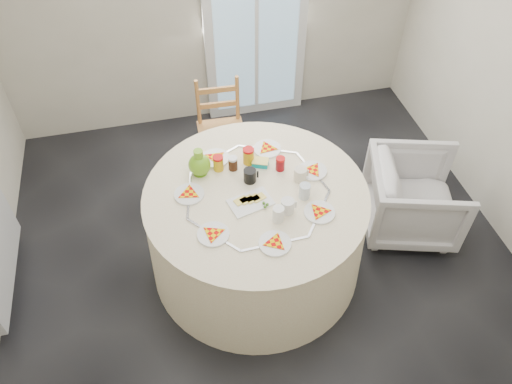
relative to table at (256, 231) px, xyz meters
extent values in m
plane|color=black|center=(0.06, 0.01, -0.38)|extent=(4.00, 4.00, 0.00)
cube|color=silver|center=(0.46, 1.96, 0.68)|extent=(1.00, 0.08, 2.10)
cylinder|color=#F5EFC8|center=(0.00, 0.00, 0.00)|extent=(1.64, 1.64, 0.83)
imported|color=silver|center=(1.34, 0.08, 0.02)|extent=(0.85, 0.88, 0.74)
cube|color=#029197|center=(0.10, 0.27, 0.41)|extent=(0.14, 0.12, 0.05)
camera|label=1|loc=(-0.55, -2.33, 2.93)|focal=35.00mm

